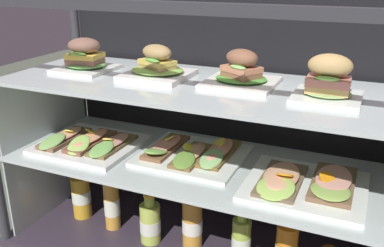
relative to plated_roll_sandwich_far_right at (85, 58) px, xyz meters
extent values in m
cube|color=#352C38|center=(0.40, -0.01, -0.64)|extent=(1.28, 0.52, 0.04)
cylinder|color=#333338|center=(-0.22, 0.24, -0.22)|extent=(0.04, 0.04, 0.88)
cube|color=#333338|center=(0.40, -0.25, 0.20)|extent=(1.25, 0.03, 0.03)
cube|color=black|center=(0.40, 0.25, -0.20)|extent=(1.21, 0.01, 0.84)
cube|color=silver|center=(-0.20, -0.01, -0.47)|extent=(0.01, 0.45, 0.30)
cube|color=silver|center=(0.40, -0.01, -0.32)|extent=(1.23, 0.47, 0.01)
cube|color=silver|center=(-0.20, -0.01, -0.18)|extent=(0.01, 0.45, 0.25)
cube|color=silver|center=(0.40, -0.01, -0.05)|extent=(1.23, 0.47, 0.01)
cube|color=white|center=(0.00, 0.00, -0.04)|extent=(0.18, 0.18, 0.01)
ellipsoid|color=#68B355|center=(0.00, 0.00, -0.02)|extent=(0.14, 0.12, 0.02)
cube|color=#8F634F|center=(0.00, 0.00, -0.01)|extent=(0.12, 0.10, 0.02)
cube|color=#ECC64A|center=(0.00, 0.00, 0.01)|extent=(0.12, 0.11, 0.02)
ellipsoid|color=#669C3F|center=(0.00, -0.04, 0.02)|extent=(0.07, 0.04, 0.02)
ellipsoid|color=brown|center=(0.00, 0.00, 0.04)|extent=(0.13, 0.11, 0.05)
cube|color=white|center=(0.27, 0.01, -0.04)|extent=(0.20, 0.20, 0.02)
ellipsoid|color=#85BB4E|center=(0.27, 0.01, -0.02)|extent=(0.17, 0.15, 0.02)
cube|color=tan|center=(0.27, 0.01, -0.01)|extent=(0.13, 0.11, 0.02)
cube|color=#E6C856|center=(0.27, 0.01, 0.01)|extent=(0.13, 0.11, 0.01)
ellipsoid|color=#64AB46|center=(0.27, -0.02, 0.02)|extent=(0.07, 0.05, 0.01)
ellipsoid|color=#A58551|center=(0.27, 0.01, 0.04)|extent=(0.13, 0.11, 0.05)
cube|color=white|center=(0.55, 0.03, -0.04)|extent=(0.21, 0.21, 0.01)
ellipsoid|color=#4F9C38|center=(0.55, 0.03, -0.02)|extent=(0.16, 0.13, 0.01)
cube|color=#9A6345|center=(0.55, 0.03, -0.01)|extent=(0.13, 0.12, 0.02)
cube|color=tan|center=(0.55, 0.03, 0.01)|extent=(0.13, 0.12, 0.02)
ellipsoid|color=#8DCE69|center=(0.55, 0.00, 0.02)|extent=(0.07, 0.05, 0.01)
ellipsoid|color=brown|center=(0.55, 0.03, 0.04)|extent=(0.13, 0.12, 0.05)
cube|color=white|center=(0.81, -0.02, -0.04)|extent=(0.18, 0.18, 0.01)
ellipsoid|color=#99BD6D|center=(0.81, -0.02, -0.02)|extent=(0.13, 0.11, 0.01)
cube|color=#DEB369|center=(0.81, -0.02, -0.01)|extent=(0.11, 0.08, 0.02)
cube|color=tan|center=(0.81, -0.02, 0.01)|extent=(0.11, 0.08, 0.02)
ellipsoid|color=#7CBF4C|center=(0.81, -0.06, 0.02)|extent=(0.07, 0.03, 0.02)
ellipsoid|color=tan|center=(0.81, -0.02, 0.05)|extent=(0.12, 0.08, 0.06)
cube|color=white|center=(0.02, -0.04, -0.30)|extent=(0.34, 0.30, 0.02)
cube|color=brown|center=(-0.07, -0.06, -0.29)|extent=(0.08, 0.22, 0.01)
ellipsoid|color=#87B75F|center=(-0.07, -0.13, -0.27)|extent=(0.08, 0.11, 0.04)
ellipsoid|color=#E4A585|center=(-0.07, -0.06, -0.27)|extent=(0.07, 0.17, 0.01)
cylinder|color=yellow|center=(-0.06, -0.05, -0.26)|extent=(0.04, 0.04, 0.02)
cube|color=brown|center=(0.03, -0.05, -0.29)|extent=(0.08, 0.22, 0.01)
ellipsoid|color=#A4CC61|center=(0.03, -0.12, -0.27)|extent=(0.09, 0.12, 0.05)
ellipsoid|color=#F4A479|center=(0.03, -0.05, -0.27)|extent=(0.07, 0.18, 0.02)
cylinder|color=yellow|center=(0.02, -0.03, -0.26)|extent=(0.06, 0.06, 0.03)
cube|color=brown|center=(0.12, -0.04, -0.29)|extent=(0.08, 0.22, 0.01)
ellipsoid|color=#7AB458|center=(0.12, -0.11, -0.28)|extent=(0.07, 0.11, 0.03)
ellipsoid|color=#E49486|center=(0.12, -0.04, -0.27)|extent=(0.07, 0.17, 0.02)
cylinder|color=yellow|center=(0.11, -0.05, -0.26)|extent=(0.05, 0.04, 0.02)
cube|color=white|center=(0.39, 0.02, -0.30)|extent=(0.34, 0.30, 0.01)
cube|color=brown|center=(0.29, 0.02, -0.29)|extent=(0.08, 0.23, 0.01)
ellipsoid|color=#90C459|center=(0.29, -0.05, -0.28)|extent=(0.07, 0.12, 0.05)
ellipsoid|color=#F69480|center=(0.29, 0.02, -0.28)|extent=(0.07, 0.18, 0.01)
cylinder|color=#F4E54C|center=(0.29, 0.05, -0.27)|extent=(0.04, 0.04, 0.03)
cube|color=brown|center=(0.40, -0.01, -0.29)|extent=(0.08, 0.21, 0.01)
ellipsoid|color=olive|center=(0.40, -0.07, -0.28)|extent=(0.09, 0.12, 0.03)
ellipsoid|color=tan|center=(0.40, -0.01, -0.28)|extent=(0.07, 0.17, 0.01)
cylinder|color=yellow|center=(0.39, 0.00, -0.27)|extent=(0.04, 0.04, 0.03)
cube|color=brown|center=(0.48, 0.04, -0.29)|extent=(0.08, 0.24, 0.01)
ellipsoid|color=#8FBF72|center=(0.48, -0.03, -0.28)|extent=(0.08, 0.13, 0.04)
ellipsoid|color=#EB9B7F|center=(0.48, 0.04, -0.27)|extent=(0.07, 0.19, 0.02)
cylinder|color=yellow|center=(0.47, 0.07, -0.26)|extent=(0.06, 0.06, 0.03)
cube|color=white|center=(0.78, -0.05, -0.30)|extent=(0.34, 0.30, 0.01)
cube|color=brown|center=(0.71, -0.06, -0.29)|extent=(0.12, 0.24, 0.01)
ellipsoid|color=#A4CB5B|center=(0.71, -0.13, -0.28)|extent=(0.12, 0.13, 0.04)
ellipsoid|color=#E8A97F|center=(0.71, -0.06, -0.27)|extent=(0.10, 0.19, 0.02)
cylinder|color=orange|center=(0.72, -0.08, -0.26)|extent=(0.05, 0.05, 0.03)
cube|color=brown|center=(0.85, -0.02, -0.29)|extent=(0.12, 0.24, 0.02)
ellipsoid|color=#98BB55|center=(0.85, -0.10, -0.27)|extent=(0.13, 0.14, 0.02)
ellipsoid|color=#E6A18B|center=(0.85, -0.02, -0.27)|extent=(0.10, 0.19, 0.02)
cylinder|color=orange|center=(0.83, -0.05, -0.26)|extent=(0.06, 0.06, 0.02)
cylinder|color=gold|center=(-0.06, -0.02, -0.54)|extent=(0.07, 0.07, 0.17)
cylinder|color=white|center=(-0.06, -0.02, -0.54)|extent=(0.07, 0.07, 0.05)
cylinder|color=gold|center=(-0.06, -0.02, -0.44)|extent=(0.03, 0.03, 0.03)
cylinder|color=white|center=(-0.06, -0.02, -0.42)|extent=(0.04, 0.04, 0.01)
cylinder|color=gold|center=(0.10, -0.04, -0.53)|extent=(0.06, 0.06, 0.19)
cylinder|color=white|center=(0.10, -0.04, -0.53)|extent=(0.06, 0.06, 0.07)
cylinder|color=gold|center=(0.10, -0.04, -0.42)|extent=(0.03, 0.03, 0.04)
cylinder|color=black|center=(0.10, -0.04, -0.39)|extent=(0.03, 0.03, 0.01)
cylinder|color=#BFD155|center=(0.27, -0.06, -0.55)|extent=(0.07, 0.07, 0.14)
cylinder|color=silver|center=(0.27, -0.06, -0.56)|extent=(0.07, 0.07, 0.05)
cylinder|color=#AFCA4B|center=(0.27, -0.06, -0.46)|extent=(0.04, 0.04, 0.04)
cylinder|color=gold|center=(0.27, -0.06, -0.44)|extent=(0.04, 0.04, 0.01)
cylinder|color=gold|center=(0.41, -0.02, -0.53)|extent=(0.07, 0.07, 0.18)
cylinder|color=white|center=(0.41, -0.02, -0.54)|extent=(0.07, 0.07, 0.05)
cylinder|color=gold|center=(0.41, -0.02, -0.43)|extent=(0.03, 0.03, 0.04)
cylinder|color=white|center=(0.41, -0.02, -0.40)|extent=(0.04, 0.04, 0.01)
cylinder|color=#ADC84A|center=(0.59, -0.03, -0.55)|extent=(0.06, 0.06, 0.15)
cylinder|color=silver|center=(0.59, -0.03, -0.56)|extent=(0.06, 0.06, 0.04)
cylinder|color=#B3D851|center=(0.59, -0.03, -0.45)|extent=(0.03, 0.03, 0.04)
cylinder|color=gold|center=(0.59, -0.03, -0.43)|extent=(0.04, 0.04, 0.01)
cylinder|color=orange|center=(0.74, -0.03, -0.43)|extent=(0.03, 0.03, 0.04)
cylinder|color=gold|center=(0.74, -0.03, -0.40)|extent=(0.04, 0.04, 0.02)
camera|label=1|loc=(0.92, -1.18, 0.29)|focal=40.05mm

